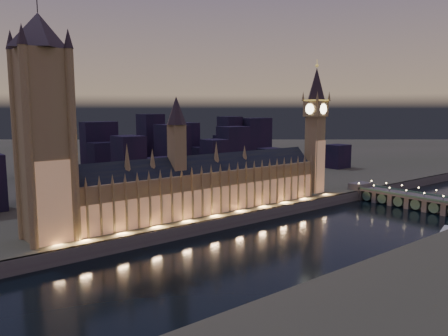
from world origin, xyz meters
TOP-DOWN VIEW (x-y plane):
  - ground_plane at (0.00, 0.00)m, footprint 2000.00×2000.00m
  - north_bank at (0.00, 520.00)m, footprint 2000.00×960.00m
  - embankment_wall at (0.00, 41.00)m, footprint 2000.00×2.50m
  - palace_of_westminster at (-9.17, 61.74)m, footprint 202.00×21.22m
  - victoria_tower at (-110.00, 61.93)m, footprint 31.68×31.68m
  - elizabeth_tower at (108.00, 61.92)m, footprint 18.00×18.00m
  - westminster_bridge at (150.37, -3.44)m, footprint 19.86×113.00m
  - river_boat at (90.37, -58.00)m, footprint 45.85×23.17m
  - city_backdrop at (32.58, 244.47)m, footprint 475.73×215.63m

SIDE VIEW (x-z plane):
  - ground_plane at x=0.00m, z-range 0.00..0.00m
  - river_boat at x=90.37m, z-range -0.69..3.81m
  - north_bank at x=0.00m, z-range 0.00..8.00m
  - embankment_wall at x=0.00m, z-range 0.00..8.00m
  - westminster_bridge at x=150.37m, z-range -1.97..13.93m
  - palace_of_westminster at x=-9.17m, z-range -12.63..65.37m
  - city_backdrop at x=32.58m, z-range -2.82..63.57m
  - elizabeth_tower at x=108.00m, z-range 14.36..124.43m
  - victoria_tower at x=-110.00m, z-range 7.68..138.11m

